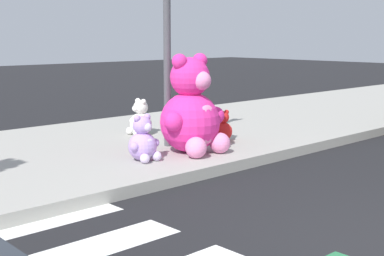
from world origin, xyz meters
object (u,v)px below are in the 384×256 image
plush_pink_large (192,113)px  plush_lavender (143,142)px  plush_white (140,120)px  plush_red (222,128)px  sign_pole (167,32)px

plush_pink_large → plush_lavender: plush_pink_large is taller
plush_white → plush_red: plush_white is taller
sign_pole → plush_red: size_ratio=6.47×
sign_pole → plush_pink_large: 1.28m
sign_pole → plush_lavender: (-0.89, -0.54, -1.45)m
sign_pole → plush_red: 1.77m
plush_pink_large → plush_lavender: (-0.83, 0.06, -0.31)m
plush_lavender → plush_red: bearing=8.2°
sign_pole → plush_pink_large: bearing=-95.1°
plush_white → plush_red: bearing=-65.1°
sign_pole → plush_white: sign_pole is taller
sign_pole → plush_pink_large: (-0.05, -0.59, -1.14)m
plush_pink_large → plush_lavender: 0.89m
plush_red → sign_pole: bearing=162.6°
plush_red → plush_pink_large: bearing=-161.8°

